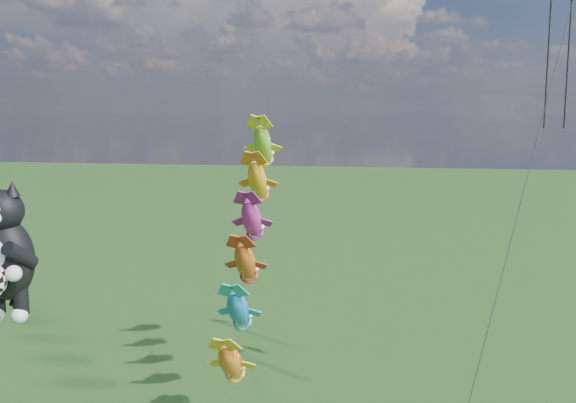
# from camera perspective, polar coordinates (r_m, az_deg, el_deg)

# --- Properties ---
(cat_kite_rig) EXTENTS (2.89, 4.33, 12.25)m
(cat_kite_rig) POSITION_cam_1_polar(r_m,az_deg,el_deg) (29.46, -24.12, -4.23)
(cat_kite_rig) COLOR brown
(cat_kite_rig) RESTS_ON ground
(fish_windsock_rig) EXTENTS (1.39, 15.96, 15.79)m
(fish_windsock_rig) POSITION_cam_1_polar(r_m,az_deg,el_deg) (31.11, -3.53, -3.46)
(fish_windsock_rig) COLOR brown
(fish_windsock_rig) RESTS_ON ground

